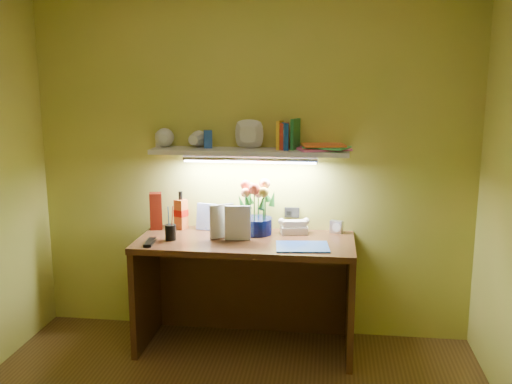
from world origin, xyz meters
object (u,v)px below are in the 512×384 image
flower_bouquet (256,206)px  whisky_bottle (181,210)px  desk (246,294)px  telephone (294,226)px  desk_clock (336,227)px

flower_bouquet → whisky_bottle: (-0.53, 0.06, -0.06)m
whisky_bottle → desk: bearing=-23.3°
desk → flower_bouquet: bearing=71.2°
telephone → desk_clock: size_ratio=2.08×
telephone → flower_bouquet: bearing=178.2°
telephone → whisky_bottle: (-0.78, 0.02, 0.08)m
telephone → desk_clock: 0.29m
desk → telephone: (0.30, 0.19, 0.43)m
flower_bouquet → desk: bearing=-108.8°
whisky_bottle → telephone: bearing=-1.1°
desk → flower_bouquet: (0.05, 0.15, 0.56)m
desk → telephone: bearing=32.5°
flower_bouquet → desk_clock: size_ratio=4.47×
flower_bouquet → desk_clock: (0.53, 0.09, -0.15)m
whisky_bottle → desk_clock: bearing=1.8°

